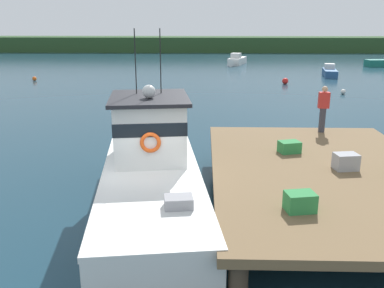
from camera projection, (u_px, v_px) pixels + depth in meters
The scene contains 13 objects.
ground_plane at pixel (147, 208), 11.65m from camera, with size 200.00×200.00×0.00m, color #193847.
dock at pixel (324, 173), 11.21m from camera, with size 6.00×9.00×1.20m.
main_fishing_boat at pixel (151, 172), 11.47m from camera, with size 3.59×9.96×4.80m.
crate_single_by_cleat at pixel (346, 162), 11.08m from camera, with size 0.60×0.44×0.43m, color #9E9EA3.
crate_stack_mid_dock at pixel (300, 202), 8.66m from camera, with size 0.60×0.44×0.40m, color #2D8442.
crate_stack_near_edge at pixel (289, 147), 12.51m from camera, with size 0.60×0.44×0.34m, color #2D8442.
deckhand_by_the_boat at pixel (323, 108), 14.66m from camera, with size 0.36×0.22×1.63m.
moored_boat_near_channel at pixel (237, 60), 49.58m from camera, with size 2.62×5.39×1.35m.
moored_boat_mid_harbor at pixel (329, 72), 39.38m from camera, with size 1.71×4.43×1.11m.
mooring_buoy_channel_marker at pixel (285, 81), 34.27m from camera, with size 0.50×0.50×0.50m, color red.
mooring_buoy_inshore at pixel (34, 79), 36.19m from camera, with size 0.37×0.37×0.37m, color #EA5B19.
mooring_buoy_outer at pixel (343, 92), 29.53m from camera, with size 0.36×0.36×0.36m, color silver.
far_shoreline at pixel (196, 44), 70.75m from camera, with size 120.00×8.00×2.40m, color #284723.
Camera 1 is at (1.57, -10.63, 5.00)m, focal length 39.17 mm.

